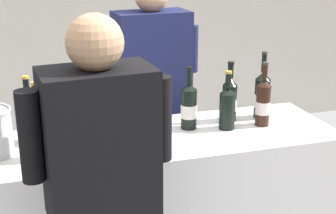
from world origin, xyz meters
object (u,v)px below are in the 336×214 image
object	(u,v)px
wine_bottle_7	(262,95)
wine_bottle_1	(189,106)
wine_bottle_6	(73,120)
wine_bottle_8	(227,107)
wine_bottle_4	(141,112)
wine_bottle_5	(29,119)
person_server	(153,125)
wine_bottle_2	(39,132)
wine_glass	(160,121)
wine_bottle_0	(229,99)
wine_bottle_3	(263,103)

from	to	relation	value
wine_bottle_7	wine_bottle_1	bearing A→B (deg)	-174.55
wine_bottle_6	wine_bottle_8	size ratio (longest dim) A/B	1.07
wine_bottle_8	wine_bottle_4	bearing A→B (deg)	176.99
wine_bottle_5	person_server	size ratio (longest dim) A/B	0.19
wine_bottle_8	wine_bottle_5	bearing A→B (deg)	173.54
wine_bottle_4	wine_bottle_8	bearing A→B (deg)	-3.01
wine_bottle_2	wine_glass	world-z (taller)	wine_bottle_2
wine_bottle_2	wine_bottle_8	xyz separation A→B (m)	(0.93, 0.10, -0.01)
wine_bottle_0	wine_bottle_4	distance (m)	0.51
wine_glass	person_server	bearing A→B (deg)	77.72
wine_bottle_4	wine_glass	world-z (taller)	wine_bottle_4
wine_bottle_5	wine_glass	distance (m)	0.62
wine_bottle_5	wine_bottle_0	bearing A→B (deg)	-0.06
wine_bottle_4	wine_glass	size ratio (longest dim) A/B	1.78
wine_bottle_5	wine_bottle_2	bearing A→B (deg)	-80.41
wine_bottle_0	wine_bottle_2	size ratio (longest dim) A/B	0.91
wine_bottle_3	wine_bottle_8	distance (m)	0.20
wine_bottle_6	wine_bottle_0	bearing A→B (deg)	4.87
wine_bottle_3	person_server	distance (m)	0.79
wine_bottle_1	wine_bottle_6	xyz separation A→B (m)	(-0.59, -0.03, -0.00)
wine_bottle_1	wine_bottle_7	distance (m)	0.43
person_server	wine_bottle_8	bearing A→B (deg)	-68.12
wine_bottle_7	wine_bottle_8	world-z (taller)	wine_bottle_7
wine_bottle_0	wine_bottle_6	xyz separation A→B (m)	(-0.83, -0.07, -0.00)
wine_bottle_6	person_server	distance (m)	0.82
wine_bottle_4	person_server	distance (m)	0.67
wine_bottle_1	wine_bottle_6	distance (m)	0.59
wine_bottle_0	wine_glass	distance (m)	0.51
wine_bottle_5	person_server	world-z (taller)	person_server
wine_bottle_0	wine_bottle_6	size ratio (longest dim) A/B	0.99
wine_bottle_0	wine_glass	size ratio (longest dim) A/B	1.69
wine_bottle_7	wine_bottle_3	bearing A→B (deg)	-113.90
wine_bottle_5	wine_glass	bearing A→B (deg)	-22.41
wine_bottle_5	person_server	xyz separation A→B (m)	(0.73, 0.48, -0.29)
wine_bottle_0	wine_bottle_8	xyz separation A→B (m)	(-0.06, -0.11, -0.00)
wine_bottle_5	wine_bottle_8	distance (m)	0.97
wine_bottle_2	wine_glass	bearing A→B (deg)	-2.47
wine_bottle_6	wine_bottle_4	bearing A→B (deg)	-2.43
wine_bottle_5	wine_bottle_6	distance (m)	0.21
wine_bottle_1	wine_glass	world-z (taller)	wine_bottle_1
wine_bottle_6	wine_glass	size ratio (longest dim) A/B	1.72
wine_bottle_4	wine_bottle_5	bearing A→B (deg)	170.65
wine_bottle_8	wine_bottle_3	bearing A→B (deg)	-2.93
wine_bottle_0	wine_bottle_8	bearing A→B (deg)	-118.89
wine_bottle_2	wine_bottle_7	bearing A→B (deg)	10.04
wine_bottle_4	wine_bottle_7	xyz separation A→B (m)	(0.69, 0.08, -0.00)
wine_glass	person_server	distance (m)	0.79
wine_bottle_0	wine_bottle_1	size ratio (longest dim) A/B	0.99
wine_bottle_2	wine_bottle_3	distance (m)	1.13
person_server	wine_bottle_1	bearing A→B (deg)	-84.32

